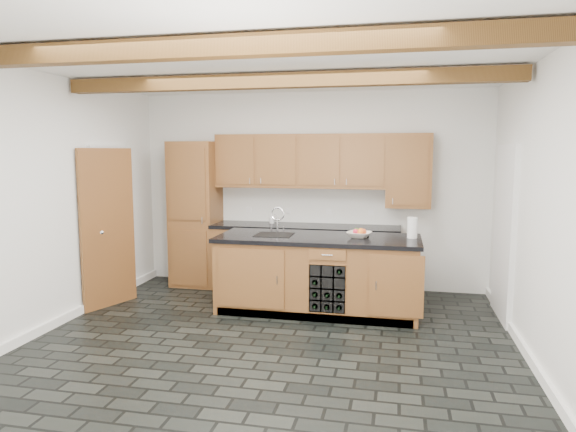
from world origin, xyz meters
name	(u,v)px	position (x,y,z in m)	size (l,w,h in m)	color
ground	(268,347)	(0.00, 0.00, 0.00)	(5.00, 5.00, 0.00)	black
room_shell	(272,192)	(-0.09, 0.53, 1.53)	(5.01, 5.00, 5.00)	white
back_cabinetry	(281,221)	(-0.38, 2.24, 0.98)	(3.65, 0.62, 2.20)	brown
island	(318,274)	(0.31, 1.28, 0.46)	(2.48, 0.96, 0.93)	brown
faucet	(275,232)	(-0.25, 1.33, 0.96)	(0.45, 0.40, 0.34)	black
kitchen_scale	(363,233)	(0.83, 1.51, 0.95)	(0.16, 0.10, 0.05)	black
fruit_bowl	(359,235)	(0.80, 1.31, 0.97)	(0.29, 0.29, 0.07)	beige
fruit_cluster	(359,232)	(0.80, 1.31, 1.00)	(0.16, 0.17, 0.07)	#CB491B
paper_towel	(412,228)	(1.42, 1.41, 1.06)	(0.12, 0.12, 0.25)	white
mug	(272,220)	(-0.52, 2.28, 0.98)	(0.10, 0.10, 0.10)	white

